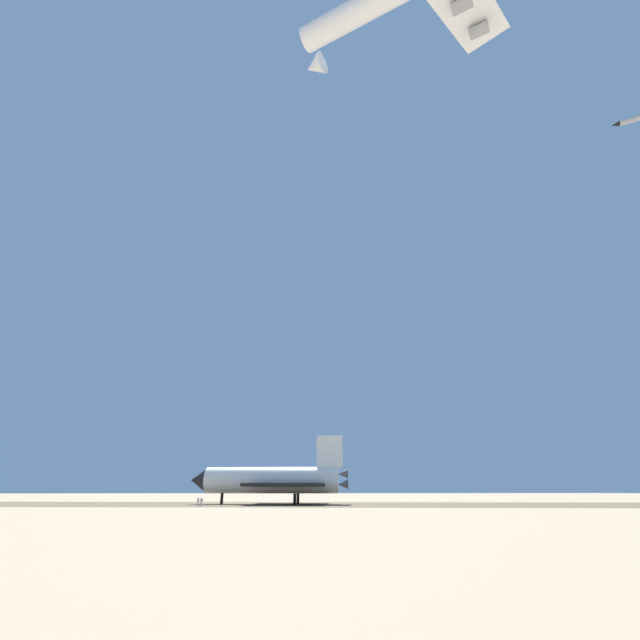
{
  "coord_description": "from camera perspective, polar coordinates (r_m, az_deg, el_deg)",
  "views": [
    {
      "loc": [
        11.26,
        116.29,
        2.9
      ],
      "look_at": [
        -5.93,
        19.1,
        41.21
      ],
      "focal_mm": 24.8,
      "sensor_mm": 36.0,
      "label": 1
    }
  ],
  "objects": [
    {
      "name": "runway_strip",
      "position": [
        114.22,
        -6.32,
        -22.55
      ],
      "size": [
        438.33,
        143.98,
        0.02
      ],
      "primitive_type": "cube",
      "rotation": [
        0.0,
        0.0,
        -0.23
      ],
      "color": "brown",
      "rests_on": "ground"
    },
    {
      "name": "ground_crew_mid_fuselage",
      "position": [
        101.82,
        -15.06,
        -21.66
      ],
      "size": [
        0.64,
        0.3,
        1.73
      ],
      "rotation": [
        0.0,
        0.0,
        4.56
      ],
      "color": "silver",
      "rests_on": "ground"
    },
    {
      "name": "ground_plane",
      "position": [
        116.87,
        -4.87,
        -22.57
      ],
      "size": [
        1200.0,
        1200.0,
        0.0
      ],
      "primitive_type": "plane",
      "color": "tan"
    },
    {
      "name": "space_shuttle",
      "position": [
        114.29,
        -6.49,
        -19.86
      ],
      "size": [
        38.65,
        27.5,
        15.8
      ],
      "rotation": [
        0.0,
        0.0,
        -0.23
      ],
      "color": "white",
      "rests_on": "ground"
    },
    {
      "name": "ground_crew_near_nose",
      "position": [
        101.42,
        -15.47,
        -21.63
      ],
      "size": [
        0.43,
        0.55,
        1.73
      ],
      "rotation": [
        0.0,
        0.0,
        5.68
      ],
      "color": "silver",
      "rests_on": "ground"
    }
  ]
}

